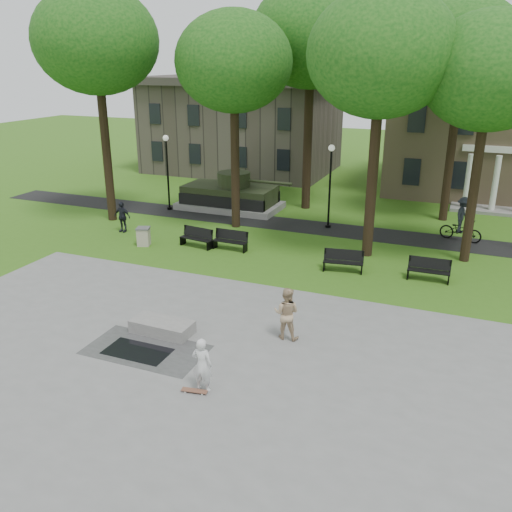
{
  "coord_description": "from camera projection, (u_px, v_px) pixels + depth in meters",
  "views": [
    {
      "loc": [
        7.95,
        -16.92,
        9.12
      ],
      "look_at": [
        -0.06,
        2.72,
        1.4
      ],
      "focal_mm": 38.0,
      "sensor_mm": 36.0,
      "label": 1
    }
  ],
  "objects": [
    {
      "name": "trash_bin",
      "position": [
        144.0,
        236.0,
        28.04
      ],
      "size": [
        0.84,
        0.84,
        0.96
      ],
      "rotation": [
        0.0,
        0.0,
        0.34
      ],
      "color": "#B9AD99",
      "rests_on": "ground"
    },
    {
      "name": "pedestrian_walker",
      "position": [
        122.0,
        217.0,
        30.15
      ],
      "size": [
        1.02,
        0.43,
        1.74
      ],
      "primitive_type": "imported",
      "rotation": [
        0.0,
        0.0,
        0.01
      ],
      "color": "black",
      "rests_on": "ground"
    },
    {
      "name": "park_bench_2",
      "position": [
        344.0,
        260.0,
        24.59
      ],
      "size": [
        1.85,
        0.78,
        1.0
      ],
      "rotation": [
        0.0,
        0.0,
        0.15
      ],
      "color": "black",
      "rests_on": "ground"
    },
    {
      "name": "park_bench_0",
      "position": [
        197.0,
        237.0,
        27.85
      ],
      "size": [
        1.85,
        0.78,
        1.0
      ],
      "rotation": [
        0.0,
        0.0,
        -0.15
      ],
      "color": "black",
      "rests_on": "ground"
    },
    {
      "name": "concrete_block",
      "position": [
        162.0,
        327.0,
        19.09
      ],
      "size": [
        2.22,
        1.05,
        0.45
      ],
      "primitive_type": "cube",
      "rotation": [
        0.0,
        0.0,
        -0.02
      ],
      "color": "gray",
      "rests_on": "plaza"
    },
    {
      "name": "tree_4",
      "position": [
        311.0,
        36.0,
        31.74
      ],
      "size": [
        7.2,
        7.2,
        13.5
      ],
      "color": "black",
      "rests_on": "ground"
    },
    {
      "name": "ground",
      "position": [
        231.0,
        313.0,
        20.66
      ],
      "size": [
        120.0,
        120.0,
        0.0
      ],
      "primitive_type": "plane",
      "color": "#356317",
      "rests_on": "ground"
    },
    {
      "name": "building_right",
      "position": [
        512.0,
        131.0,
        38.24
      ],
      "size": [
        17.0,
        12.0,
        8.6
      ],
      "color": "#9E8460",
      "rests_on": "ground"
    },
    {
      "name": "tree_3",
      "position": [
        490.0,
        72.0,
        23.14
      ],
      "size": [
        6.0,
        6.0,
        11.19
      ],
      "color": "black",
      "rests_on": "ground"
    },
    {
      "name": "tree_1",
      "position": [
        234.0,
        63.0,
        28.33
      ],
      "size": [
        6.2,
        6.2,
        11.63
      ],
      "color": "black",
      "rests_on": "ground"
    },
    {
      "name": "tank_monument",
      "position": [
        230.0,
        196.0,
        34.84
      ],
      "size": [
        7.45,
        3.4,
        2.4
      ],
      "color": "gray",
      "rests_on": "ground"
    },
    {
      "name": "tree_0",
      "position": [
        96.0,
        41.0,
        29.32
      ],
      "size": [
        6.8,
        6.8,
        12.97
      ],
      "color": "black",
      "rests_on": "ground"
    },
    {
      "name": "park_bench_3",
      "position": [
        429.0,
        269.0,
        23.57
      ],
      "size": [
        1.81,
        0.56,
        1.0
      ],
      "rotation": [
        0.0,
        0.0,
        0.02
      ],
      "color": "black",
      "rests_on": "ground"
    },
    {
      "name": "friend_watching",
      "position": [
        286.0,
        313.0,
        18.49
      ],
      "size": [
        0.95,
        0.76,
        1.87
      ],
      "primitive_type": "imported",
      "rotation": [
        0.0,
        0.0,
        3.2
      ],
      "color": "tan",
      "rests_on": "plaza"
    },
    {
      "name": "park_bench_1",
      "position": [
        231.0,
        240.0,
        27.41
      ],
      "size": [
        1.81,
        0.56,
        1.0
      ],
      "rotation": [
        0.0,
        0.0,
        -0.02
      ],
      "color": "black",
      "rests_on": "ground"
    },
    {
      "name": "lamp_left",
      "position": [
        167.0,
        166.0,
        33.96
      ],
      "size": [
        0.36,
        0.36,
        4.73
      ],
      "color": "black",
      "rests_on": "ground"
    },
    {
      "name": "tree_2",
      "position": [
        382.0,
        54.0,
        23.63
      ],
      "size": [
        6.6,
        6.6,
        12.16
      ],
      "color": "black",
      "rests_on": "ground"
    },
    {
      "name": "tree_5",
      "position": [
        464.0,
        49.0,
        29.4
      ],
      "size": [
        6.4,
        6.4,
        12.44
      ],
      "color": "black",
      "rests_on": "ground"
    },
    {
      "name": "plaza",
      "position": [
        161.0,
        381.0,
        16.31
      ],
      "size": [
        22.0,
        16.0,
        0.02
      ],
      "primitive_type": "cube",
      "color": "gray",
      "rests_on": "ground"
    },
    {
      "name": "skateboard",
      "position": [
        194.0,
        391.0,
        15.7
      ],
      "size": [
        0.8,
        0.32,
        0.07
      ],
      "primitive_type": "cube",
      "rotation": [
        0.0,
        0.0,
        0.16
      ],
      "color": "brown",
      "rests_on": "plaza"
    },
    {
      "name": "lamp_mid",
      "position": [
        330.0,
        180.0,
        30.23
      ],
      "size": [
        0.36,
        0.36,
        4.73
      ],
      "color": "black",
      "rests_on": "ground"
    },
    {
      "name": "building_left",
      "position": [
        243.0,
        128.0,
        46.39
      ],
      "size": [
        15.0,
        10.0,
        7.2
      ],
      "primitive_type": "cube",
      "color": "#4C443D",
      "rests_on": "ground"
    },
    {
      "name": "cyclist",
      "position": [
        462.0,
        223.0,
        28.6
      ],
      "size": [
        2.32,
        1.38,
        2.38
      ],
      "rotation": [
        0.0,
        0.0,
        1.32
      ],
      "color": "black",
      "rests_on": "ground"
    },
    {
      "name": "skateboarder",
      "position": [
        202.0,
        365.0,
        15.54
      ],
      "size": [
        0.64,
        0.44,
        1.69
      ],
      "primitive_type": "imported",
      "rotation": [
        0.0,
        0.0,
        3.19
      ],
      "color": "silver",
      "rests_on": "plaza"
    },
    {
      "name": "footpath",
      "position": [
        318.0,
        228.0,
        31.1
      ],
      "size": [
        44.0,
        2.6,
        0.01
      ],
      "primitive_type": "cube",
      "color": "black",
      "rests_on": "ground"
    },
    {
      "name": "puddle",
      "position": [
        137.0,
        351.0,
        17.92
      ],
      "size": [
        2.2,
        1.2,
        0.0
      ],
      "primitive_type": "cube",
      "color": "black",
      "rests_on": "plaza"
    }
  ]
}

